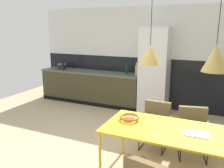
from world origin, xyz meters
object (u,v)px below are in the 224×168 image
object	(u,v)px
refrigerator_column	(154,70)
open_book	(196,134)
cooking_pot	(62,66)
bottle_wine_green	(136,70)
armchair_near_window	(156,119)
pendant_lamp_over_table_far	(215,58)
pendant_lamp_over_table_near	(150,55)
bottle_oil_tall	(126,69)
armchair_facing_counter	(193,126)
dining_table	(176,133)
fruit_bowl	(129,117)
bottle_vinegar_dark	(63,65)

from	to	relation	value
refrigerator_column	open_book	distance (m)	2.96
cooking_pot	bottle_wine_green	world-z (taller)	bottle_wine_green
armchair_near_window	pendant_lamp_over_table_far	world-z (taller)	pendant_lamp_over_table_far
pendant_lamp_over_table_near	pendant_lamp_over_table_far	bearing A→B (deg)	2.03
cooking_pot	bottle_oil_tall	bearing A→B (deg)	0.70
armchair_near_window	pendant_lamp_over_table_near	bearing A→B (deg)	97.79
refrigerator_column	armchair_facing_counter	size ratio (longest dim) A/B	2.62
open_book	pendant_lamp_over_table_near	world-z (taller)	pendant_lamp_over_table_near
bottle_oil_tall	cooking_pot	bearing A→B (deg)	-179.30
dining_table	bottle_oil_tall	bearing A→B (deg)	122.56
dining_table	fruit_bowl	world-z (taller)	fruit_bowl
armchair_facing_counter	bottle_wine_green	size ratio (longest dim) A/B	2.38
cooking_pot	pendant_lamp_over_table_far	bearing A→B (deg)	-32.78
dining_table	bottle_wine_green	bearing A→B (deg)	118.62
fruit_bowl	bottle_wine_green	distance (m)	2.66
pendant_lamp_over_table_near	bottle_wine_green	bearing A→B (deg)	111.74
armchair_facing_counter	fruit_bowl	xyz separation A→B (m)	(-0.83, -0.75, 0.29)
armchair_facing_counter	pendant_lamp_over_table_near	world-z (taller)	pendant_lamp_over_table_near
bottle_wine_green	bottle_vinegar_dark	xyz separation A→B (m)	(-2.15, -0.13, -0.00)
armchair_facing_counter	refrigerator_column	bearing A→B (deg)	-71.82
open_book	pendant_lamp_over_table_near	size ratio (longest dim) A/B	0.32
refrigerator_column	armchair_near_window	distance (m)	1.93
armchair_near_window	bottle_oil_tall	xyz separation A→B (m)	(-1.25, 1.83, 0.52)
refrigerator_column	armchair_facing_counter	distance (m)	2.21
refrigerator_column	cooking_pot	distance (m)	2.79
armchair_near_window	bottle_wine_green	world-z (taller)	bottle_wine_green
open_book	bottle_oil_tall	size ratio (longest dim) A/B	0.96
bottle_oil_tall	pendant_lamp_over_table_near	world-z (taller)	pendant_lamp_over_table_near
bottle_vinegar_dark	pendant_lamp_over_table_near	distance (m)	4.13
armchair_facing_counter	open_book	world-z (taller)	armchair_facing_counter
armchair_near_window	bottle_wine_green	distance (m)	2.05
refrigerator_column	dining_table	distance (m)	2.86
bottle_wine_green	fruit_bowl	bearing A→B (deg)	-73.48
pendant_lamp_over_table_near	pendant_lamp_over_table_far	size ratio (longest dim) A/B	0.95
refrigerator_column	pendant_lamp_over_table_far	world-z (taller)	pendant_lamp_over_table_far
armchair_facing_counter	pendant_lamp_over_table_near	distance (m)	1.58
cooking_pot	pendant_lamp_over_table_far	world-z (taller)	pendant_lamp_over_table_far
fruit_bowl	bottle_vinegar_dark	world-z (taller)	bottle_vinegar_dark
bottle_oil_tall	pendant_lamp_over_table_far	world-z (taller)	pendant_lamp_over_table_far
fruit_bowl	bottle_oil_tall	xyz separation A→B (m)	(-1.05, 2.63, 0.22)
armchair_near_window	open_book	size ratio (longest dim) A/B	2.66
fruit_bowl	pendant_lamp_over_table_far	xyz separation A→B (m)	(1.06, -0.07, 0.92)
armchair_near_window	fruit_bowl	distance (m)	0.87
cooking_pot	bottle_vinegar_dark	bearing A→B (deg)	-46.71
armchair_facing_counter	pendant_lamp_over_table_far	bearing A→B (deg)	92.10
fruit_bowl	pendant_lamp_over_table_far	distance (m)	1.40
fruit_bowl	bottle_vinegar_dark	xyz separation A→B (m)	(-2.91, 2.41, 0.23)
bottle_wine_green	pendant_lamp_over_table_near	xyz separation A→B (m)	(1.05, -2.64, 0.70)
open_book	bottle_wine_green	size ratio (longest dim) A/B	0.90
refrigerator_column	open_book	bearing A→B (deg)	-65.31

